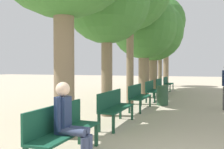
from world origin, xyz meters
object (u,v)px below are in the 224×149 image
at_px(bench_row_0, 62,127).
at_px(bench_row_2, 138,95).
at_px(bench_row_5, 167,82).
at_px(trash_bin, 162,96).
at_px(tree_row_3, 144,27).
at_px(bench_row_3, 152,89).
at_px(tree_row_4, 153,32).
at_px(tree_row_6, 166,40).
at_px(bench_row_1, 114,105).
at_px(tree_row_1, 107,1).
at_px(tree_row_5, 160,22).
at_px(bench_row_4, 161,85).
at_px(person_seated, 69,120).

xyz_separation_m(bench_row_0, bench_row_2, (0.00, 5.22, 0.00)).
bearing_deg(bench_row_5, trash_bin, -84.06).
distance_m(tree_row_3, trash_bin, 4.21).
distance_m(bench_row_3, tree_row_3, 3.34).
relative_size(bench_row_2, tree_row_4, 0.31).
relative_size(tree_row_3, tree_row_6, 1.05).
relative_size(bench_row_1, tree_row_1, 0.34).
bearing_deg(tree_row_5, bench_row_3, -83.95).
bearing_deg(trash_bin, bench_row_4, 99.89).
bearing_deg(tree_row_1, tree_row_3, 90.00).
relative_size(bench_row_0, bench_row_1, 1.00).
distance_m(tree_row_1, tree_row_3, 5.20).
relative_size(tree_row_4, person_seated, 4.23).
distance_m(bench_row_2, bench_row_4, 5.22).
distance_m(bench_row_5, tree_row_6, 5.12).
xyz_separation_m(bench_row_0, bench_row_4, (0.00, 10.44, 0.00)).
height_order(bench_row_1, tree_row_1, tree_row_1).
relative_size(tree_row_4, tree_row_6, 1.09).
relative_size(bench_row_4, trash_bin, 2.17).
xyz_separation_m(bench_row_5, trash_bin, (0.67, -6.47, -0.15)).
relative_size(bench_row_2, bench_row_4, 1.00).
height_order(bench_row_2, tree_row_3, tree_row_3).
xyz_separation_m(bench_row_1, bench_row_4, (0.00, 7.83, 0.00)).
xyz_separation_m(bench_row_5, tree_row_5, (-0.65, 0.93, 4.19)).
bearing_deg(trash_bin, bench_row_1, -99.61).
bearing_deg(bench_row_2, bench_row_5, 90.00).
bearing_deg(tree_row_6, bench_row_4, -84.29).
xyz_separation_m(bench_row_1, bench_row_3, (0.00, 5.22, 0.00)).
bearing_deg(bench_row_1, tree_row_1, 119.87).
bearing_deg(tree_row_4, bench_row_2, -84.00).
bearing_deg(tree_row_3, bench_row_1, -84.12).
xyz_separation_m(tree_row_6, person_seated, (0.89, -17.12, -3.07)).
distance_m(bench_row_3, tree_row_1, 5.17).
bearing_deg(bench_row_3, tree_row_3, 120.29).
height_order(bench_row_4, tree_row_5, tree_row_5).
bearing_deg(bench_row_4, person_seated, -88.74).
bearing_deg(bench_row_1, bench_row_4, 90.00).
bearing_deg(tree_row_3, person_seated, -84.44).
bearing_deg(bench_row_1, bench_row_2, 90.00).
xyz_separation_m(bench_row_0, tree_row_1, (-0.65, 3.75, 3.09)).
bearing_deg(bench_row_4, tree_row_4, 123.43).
bearing_deg(tree_row_5, trash_bin, -79.85).
xyz_separation_m(bench_row_3, tree_row_6, (-0.65, 9.14, 3.23)).
xyz_separation_m(bench_row_3, bench_row_5, (0.00, 5.22, 0.00)).
relative_size(tree_row_3, person_seated, 4.06).
distance_m(bench_row_4, bench_row_5, 2.61).
height_order(bench_row_3, bench_row_4, same).
height_order(bench_row_2, trash_bin, bench_row_2).
bearing_deg(bench_row_1, tree_row_6, 92.60).
bearing_deg(bench_row_3, bench_row_2, -90.00).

